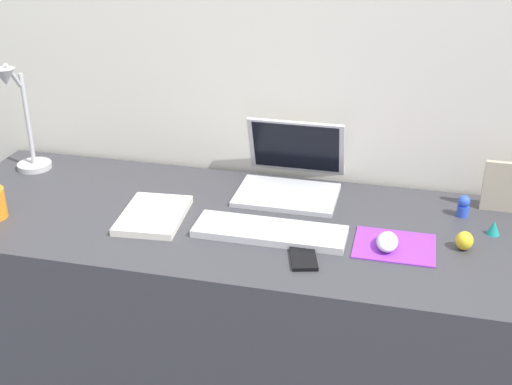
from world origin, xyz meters
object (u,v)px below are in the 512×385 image
(keyboard, at_px, (270,232))
(laptop, at_px, (291,173))
(mouse, at_px, (387,242))
(toy_figurine_blue, at_px, (464,206))
(notebook_pad, at_px, (153,215))
(picture_frame, at_px, (505,187))
(toy_figurine_yellow, at_px, (464,241))
(cell_phone, at_px, (303,256))
(desk_lamp, at_px, (22,123))
(toy_figurine_teal, at_px, (494,228))

(keyboard, bearing_deg, laptop, 90.24)
(mouse, xyz_separation_m, toy_figurine_blue, (0.20, 0.24, 0.01))
(notebook_pad, distance_m, picture_frame, 1.00)
(mouse, distance_m, picture_frame, 0.43)
(mouse, distance_m, toy_figurine_yellow, 0.20)
(laptop, height_order, picture_frame, laptop)
(keyboard, distance_m, picture_frame, 0.69)
(mouse, height_order, cell_phone, mouse)
(desk_lamp, bearing_deg, keyboard, -14.71)
(keyboard, height_order, notebook_pad, same)
(laptop, height_order, toy_figurine_yellow, laptop)
(mouse, relative_size, notebook_pad, 0.40)
(toy_figurine_yellow, height_order, toy_figurine_blue, toy_figurine_blue)
(notebook_pad, xyz_separation_m, toy_figurine_yellow, (0.84, 0.03, 0.01))
(picture_frame, bearing_deg, toy_figurine_yellow, -113.85)
(mouse, bearing_deg, toy_figurine_yellow, 13.09)
(keyboard, distance_m, toy_figurine_teal, 0.60)
(laptop, bearing_deg, desk_lamp, -174.85)
(notebook_pad, bearing_deg, toy_figurine_blue, 9.94)
(cell_phone, distance_m, toy_figurine_yellow, 0.42)
(laptop, relative_size, keyboard, 0.73)
(cell_phone, distance_m, toy_figurine_blue, 0.52)
(mouse, relative_size, cell_phone, 0.75)
(picture_frame, distance_m, toy_figurine_yellow, 0.28)
(notebook_pad, bearing_deg, picture_frame, 11.75)
(desk_lamp, relative_size, toy_figurine_teal, 9.32)
(picture_frame, relative_size, toy_figurine_yellow, 3.00)
(toy_figurine_teal, bearing_deg, mouse, -151.91)
(mouse, distance_m, toy_figurine_teal, 0.31)
(mouse, height_order, picture_frame, picture_frame)
(notebook_pad, bearing_deg, mouse, -6.16)
(toy_figurine_blue, bearing_deg, desk_lamp, -179.43)
(laptop, relative_size, mouse, 3.12)
(mouse, relative_size, toy_figurine_yellow, 1.92)
(mouse, height_order, notebook_pad, mouse)
(toy_figurine_blue, bearing_deg, laptop, 172.92)
(laptop, relative_size, toy_figurine_teal, 7.57)
(picture_frame, xyz_separation_m, toy_figurine_yellow, (-0.11, -0.25, -0.05))
(desk_lamp, distance_m, notebook_pad, 0.58)
(desk_lamp, height_order, toy_figurine_yellow, desk_lamp)
(toy_figurine_yellow, bearing_deg, toy_figurine_teal, 51.58)
(laptop, relative_size, toy_figurine_yellow, 6.00)
(cell_phone, height_order, toy_figurine_teal, toy_figurine_teal)
(cell_phone, height_order, picture_frame, picture_frame)
(notebook_pad, distance_m, toy_figurine_blue, 0.88)
(toy_figurine_teal, bearing_deg, toy_figurine_blue, 129.87)
(laptop, xyz_separation_m, mouse, (0.31, -0.30, -0.03))
(toy_figurine_blue, bearing_deg, notebook_pad, -165.35)
(cell_phone, relative_size, toy_figurine_blue, 2.01)
(keyboard, xyz_separation_m, mouse, (0.31, -0.00, 0.01))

